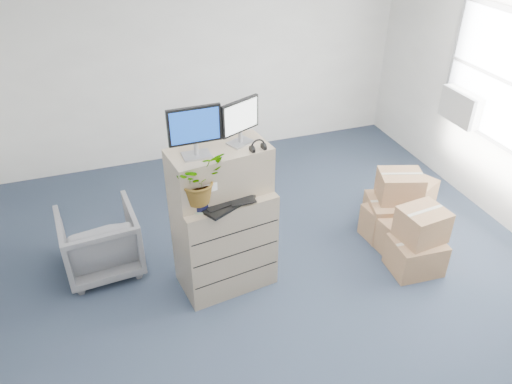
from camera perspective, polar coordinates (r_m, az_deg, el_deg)
ground at (r=5.20m, az=4.18°, el=-12.83°), size 7.00×7.00×0.00m
wall_back at (r=7.35m, az=-6.32°, el=14.34°), size 6.00×0.02×2.80m
ac_unit at (r=6.91m, az=22.56°, el=9.02°), size 0.24×0.60×0.40m
filing_cabinet_lower at (r=5.11m, az=-3.61°, el=-5.43°), size 1.01×0.70×1.09m
filing_cabinet_upper at (r=4.71m, az=-4.19°, el=2.41°), size 0.99×0.60×0.47m
monitor_left at (r=4.38m, az=-7.02°, el=7.13°), size 0.48×0.19×0.47m
monitor_right at (r=4.58m, az=-1.82°, el=8.27°), size 0.41×0.25×0.43m
headphones at (r=4.55m, az=0.22°, el=5.25°), size 0.14×0.04×0.14m
keyboard at (r=4.64m, az=-3.22°, el=-1.31°), size 0.57×0.44×0.03m
mouse at (r=4.80m, az=0.10°, el=0.09°), size 0.11×0.07×0.04m
water_bottle at (r=4.78m, az=-3.29°, el=1.51°), size 0.08×0.08×0.26m
phone_dock at (r=4.81m, az=-4.98°, el=0.36°), size 0.06×0.05×0.13m
external_drive at (r=5.00m, az=-1.03°, el=1.77°), size 0.27×0.23×0.07m
tissue_box at (r=4.94m, az=-0.77°, el=2.47°), size 0.29×0.23×0.10m
potted_plant at (r=4.47m, az=-6.61°, el=0.98°), size 0.59×0.62×0.48m
office_chair at (r=5.61m, az=-17.43°, el=-5.11°), size 0.83×0.79×0.80m
cardboard_boxes at (r=6.10m, az=16.42°, el=-2.74°), size 1.11×1.44×0.81m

